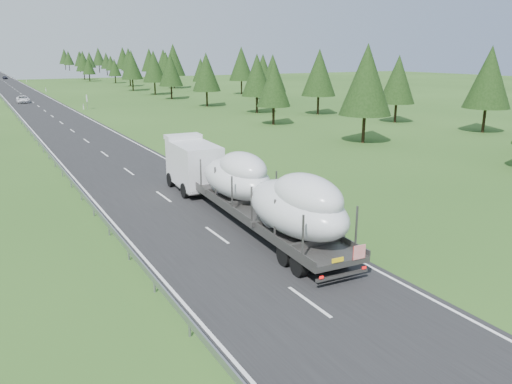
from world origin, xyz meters
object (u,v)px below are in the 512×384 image
distant_van (23,99)px  distant_car_dark (5,77)px  highway_sign (87,99)px  boat_truck (248,185)px

distant_van → distant_car_dark: bearing=90.0°
highway_sign → distant_car_dark: size_ratio=0.70×
distant_car_dark → boat_truck: bearing=-95.3°
boat_truck → distant_van: boat_truck is taller
distant_van → boat_truck: bearing=-85.4°
distant_van → distant_car_dark: distant_van is taller
highway_sign → distant_van: size_ratio=0.51×
distant_van → distant_car_dark: (3.30, 107.55, -0.08)m
highway_sign → distant_van: highway_sign is taller
boat_truck → distant_van: bearing=92.8°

